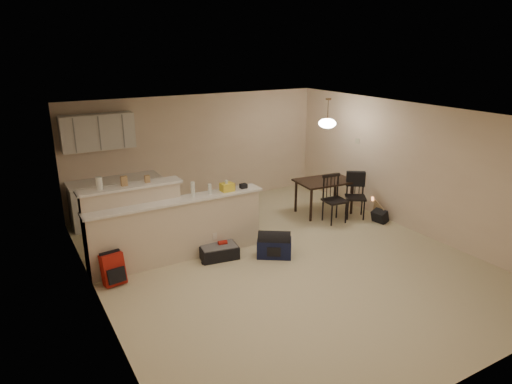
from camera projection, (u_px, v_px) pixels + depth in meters
room at (282, 191)px, 7.49m from camera, size 7.00×7.02×2.50m
breakfast_bar at (162, 228)px, 7.66m from camera, size 3.08×0.58×1.39m
upper_cabinets at (98, 132)px, 8.98m from camera, size 1.40×0.34×0.70m
kitchen_counter at (116, 202)px, 9.42m from camera, size 1.80×0.60×0.90m
thermostat at (357, 141)px, 10.11m from camera, size 0.02×0.12×0.12m
jar at (99, 183)px, 7.07m from camera, size 0.10×0.10×0.20m
cereal_box at (124, 181)px, 7.26m from camera, size 0.10×0.07×0.16m
small_box at (147, 179)px, 7.45m from camera, size 0.08×0.06×0.12m
bottle_a at (193, 189)px, 7.67m from camera, size 0.07×0.07×0.26m
bottle_b at (210, 189)px, 7.83m from camera, size 0.06×0.06×0.18m
bag_lump at (227, 187)px, 7.99m from camera, size 0.22×0.18×0.14m
pouch at (243, 186)px, 8.15m from camera, size 0.12×0.10×0.08m
extra_item_x at (231, 187)px, 8.03m from camera, size 0.12×0.10×0.14m
extra_item_y at (226, 186)px, 7.98m from camera, size 0.05×0.05×0.20m
dining_table at (324, 184)px, 9.88m from camera, size 1.26×0.90×0.75m
pendant_lamp at (327, 123)px, 9.47m from camera, size 0.36×0.36×0.62m
dining_chair_near at (335, 199)px, 9.41m from camera, size 0.47×0.45×0.99m
dining_chair_far at (356, 196)px, 9.67m from camera, size 0.57×0.56×0.95m
suitcase at (219, 252)px, 7.92m from camera, size 0.70×0.50×0.22m
red_backpack at (113, 269)px, 7.02m from camera, size 0.35×0.25×0.49m
navy_duffel at (274, 248)px, 7.95m from camera, size 0.67×0.60×0.32m
black_daypack at (380, 216)px, 9.50m from camera, size 0.25×0.32×0.26m
cardboard_sheet at (378, 211)px, 9.68m from camera, size 0.15×0.41×0.33m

